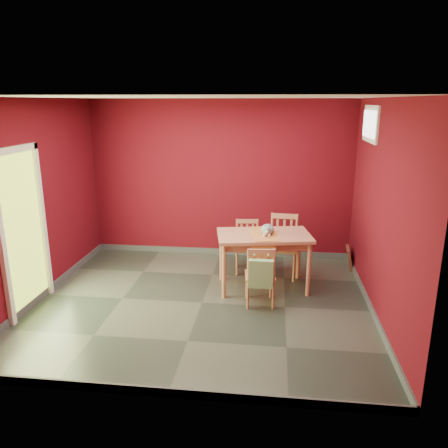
# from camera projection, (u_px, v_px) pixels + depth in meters

# --- Properties ---
(ground) EXTENTS (4.50, 4.50, 0.00)m
(ground) POSITION_uv_depth(u_px,v_px,m) (202.00, 303.00, 5.96)
(ground) COLOR #2D342D
(ground) RESTS_ON ground
(room_shell) EXTENTS (4.50, 4.50, 4.50)m
(room_shell) POSITION_uv_depth(u_px,v_px,m) (202.00, 299.00, 5.95)
(room_shell) COLOR #510812
(room_shell) RESTS_ON ground
(doorway) EXTENTS (0.06, 1.01, 2.13)m
(doorway) POSITION_uv_depth(u_px,v_px,m) (22.00, 226.00, 5.52)
(doorway) COLOR #B7D838
(doorway) RESTS_ON ground
(window) EXTENTS (0.05, 0.90, 0.50)m
(window) POSITION_uv_depth(u_px,v_px,m) (370.00, 124.00, 6.03)
(window) COLOR white
(window) RESTS_ON room_shell
(outlet_plate) EXTENTS (0.08, 0.02, 0.12)m
(outlet_plate) POSITION_uv_depth(u_px,v_px,m) (311.00, 241.00, 7.60)
(outlet_plate) COLOR silver
(outlet_plate) RESTS_ON room_shell
(dining_table) EXTENTS (1.43, 0.99, 0.82)m
(dining_table) POSITION_uv_depth(u_px,v_px,m) (264.00, 241.00, 6.26)
(dining_table) COLOR #AF6B51
(dining_table) RESTS_ON ground
(table_runner) EXTENTS (0.48, 0.79, 0.37)m
(table_runner) POSITION_uv_depth(u_px,v_px,m) (264.00, 241.00, 6.13)
(table_runner) COLOR #BA692F
(table_runner) RESTS_ON dining_table
(chair_far_left) EXTENTS (0.42, 0.42, 0.83)m
(chair_far_left) POSITION_uv_depth(u_px,v_px,m) (247.00, 245.00, 6.99)
(chair_far_left) COLOR #AF6B51
(chair_far_left) RESTS_ON ground
(chair_far_right) EXTENTS (0.49, 0.49, 0.96)m
(chair_far_right) POSITION_uv_depth(u_px,v_px,m) (283.00, 245.00, 6.79)
(chair_far_right) COLOR #AF6B51
(chair_far_right) RESTS_ON ground
(chair_near) EXTENTS (0.43, 0.43, 0.84)m
(chair_near) POSITION_uv_depth(u_px,v_px,m) (260.00, 275.00, 5.79)
(chair_near) COLOR #AF6B51
(chair_near) RESTS_ON ground
(tote_bag) EXTENTS (0.31, 0.19, 0.44)m
(tote_bag) POSITION_uv_depth(u_px,v_px,m) (261.00, 274.00, 5.57)
(tote_bag) COLOR #7AA86E
(tote_bag) RESTS_ON chair_near
(cat) EXTENTS (0.25, 0.40, 0.19)m
(cat) POSITION_uv_depth(u_px,v_px,m) (267.00, 227.00, 6.22)
(cat) COLOR slate
(cat) RESTS_ON table_runner
(picture_frame) EXTENTS (0.15, 0.37, 0.36)m
(picture_frame) POSITION_uv_depth(u_px,v_px,m) (349.00, 258.00, 7.15)
(picture_frame) COLOR #5B2E22
(picture_frame) RESTS_ON ground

